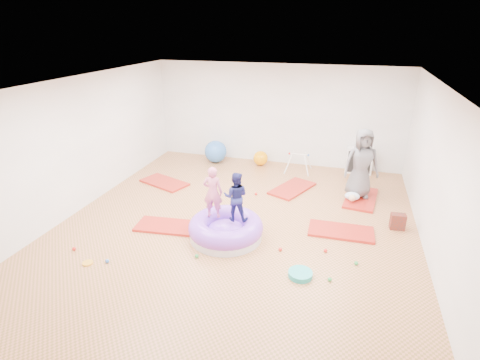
% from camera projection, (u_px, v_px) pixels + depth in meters
% --- Properties ---
extents(room, '(7.01, 8.01, 2.81)m').
position_uv_depth(room, '(235.00, 161.00, 6.99)').
color(room, tan).
rests_on(room, ground).
extents(gym_mat_front_left, '(1.24, 0.71, 0.05)m').
position_uv_depth(gym_mat_front_left, '(166.00, 226.00, 7.51)').
color(gym_mat_front_left, '#A32B20').
rests_on(gym_mat_front_left, ground).
extents(gym_mat_mid_left, '(1.37, 1.01, 0.05)m').
position_uv_depth(gym_mat_mid_left, '(164.00, 182.00, 9.55)').
color(gym_mat_mid_left, '#A32B20').
rests_on(gym_mat_mid_left, ground).
extents(gym_mat_center_back, '(1.09, 1.41, 0.05)m').
position_uv_depth(gym_mat_center_back, '(292.00, 188.00, 9.21)').
color(gym_mat_center_back, '#A32B20').
rests_on(gym_mat_center_back, ground).
extents(gym_mat_right, '(1.25, 0.65, 0.05)m').
position_uv_depth(gym_mat_right, '(341.00, 231.00, 7.31)').
color(gym_mat_right, '#A32B20').
rests_on(gym_mat_right, ground).
extents(gym_mat_rear_right, '(0.82, 1.39, 0.05)m').
position_uv_depth(gym_mat_rear_right, '(361.00, 198.00, 8.70)').
color(gym_mat_rear_right, '#A32B20').
rests_on(gym_mat_rear_right, ground).
extents(inflatable_cushion, '(1.42, 1.42, 0.45)m').
position_uv_depth(inflatable_cushion, '(226.00, 229.00, 7.10)').
color(inflatable_cushion, silver).
rests_on(inflatable_cushion, ground).
extents(child_pink, '(0.39, 0.28, 1.01)m').
position_uv_depth(child_pink, '(213.00, 190.00, 6.96)').
color(child_pink, '#CD6189').
rests_on(child_pink, inflatable_cushion).
extents(child_navy, '(0.51, 0.42, 0.95)m').
position_uv_depth(child_navy, '(236.00, 194.00, 6.86)').
color(child_navy, navy).
rests_on(child_navy, inflatable_cushion).
extents(adult_caregiver, '(0.89, 0.70, 1.61)m').
position_uv_depth(adult_caregiver, '(361.00, 163.00, 8.45)').
color(adult_caregiver, '#5B5A60').
rests_on(adult_caregiver, gym_mat_rear_right).
extents(infant, '(0.33, 0.34, 0.20)m').
position_uv_depth(infant, '(352.00, 197.00, 8.48)').
color(infant, '#C9DFFE').
rests_on(infant, gym_mat_rear_right).
extents(ball_pit_balls, '(4.95, 3.44, 0.07)m').
position_uv_depth(ball_pit_balls, '(234.00, 240.00, 7.01)').
color(ball_pit_balls, red).
rests_on(ball_pit_balls, ground).
extents(exercise_ball_blue, '(0.64, 0.64, 0.64)m').
position_uv_depth(exercise_ball_blue, '(216.00, 152.00, 10.92)').
color(exercise_ball_blue, blue).
rests_on(exercise_ball_blue, ground).
extents(exercise_ball_orange, '(0.42, 0.42, 0.42)m').
position_uv_depth(exercise_ball_orange, '(261.00, 158.00, 10.72)').
color(exercise_ball_orange, '#FFA003').
rests_on(exercise_ball_orange, ground).
extents(infant_play_gym, '(0.69, 0.65, 0.52)m').
position_uv_depth(infant_play_gym, '(298.00, 160.00, 10.17)').
color(infant_play_gym, white).
rests_on(infant_play_gym, ground).
extents(cube_shelf, '(0.69, 0.34, 0.69)m').
position_uv_depth(cube_shelf, '(359.00, 160.00, 10.14)').
color(cube_shelf, white).
rests_on(cube_shelf, ground).
extents(balance_disc, '(0.39, 0.39, 0.09)m').
position_uv_depth(balance_disc, '(300.00, 274.00, 6.03)').
color(balance_disc, '#20A8A6').
rests_on(balance_disc, ground).
extents(backpack, '(0.29, 0.20, 0.32)m').
position_uv_depth(backpack, '(398.00, 222.00, 7.39)').
color(backpack, maroon).
rests_on(backpack, ground).
extents(yellow_toy, '(0.18, 0.18, 0.03)m').
position_uv_depth(yellow_toy, '(88.00, 263.00, 6.36)').
color(yellow_toy, gold).
rests_on(yellow_toy, ground).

